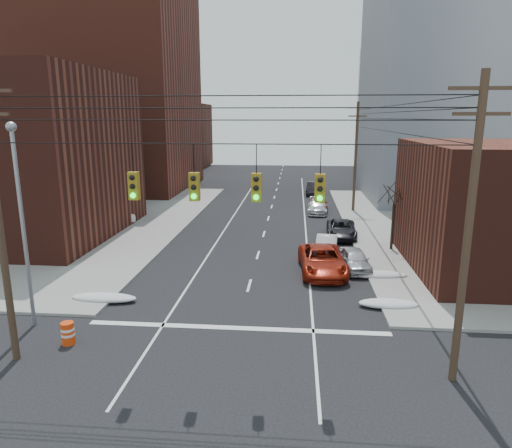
% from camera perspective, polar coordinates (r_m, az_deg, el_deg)
% --- Properties ---
extents(ground, '(160.00, 160.00, 0.00)m').
position_cam_1_polar(ground, '(16.09, -5.59, -23.02)').
color(ground, black).
rests_on(ground, ground).
extents(building_brick_tall, '(24.00, 20.00, 30.00)m').
position_cam_1_polar(building_brick_tall, '(66.52, -19.44, 17.24)').
color(building_brick_tall, maroon).
rests_on(building_brick_tall, ground).
extents(building_brick_far, '(22.00, 18.00, 12.00)m').
position_cam_1_polar(building_brick_far, '(91.38, -13.43, 10.66)').
color(building_brick_far, '#491D15').
rests_on(building_brick_far, ground).
extents(building_office, '(22.00, 20.00, 25.00)m').
position_cam_1_polar(building_office, '(60.04, 24.79, 14.91)').
color(building_office, gray).
rests_on(building_office, ground).
extents(building_glass, '(20.00, 18.00, 22.00)m').
position_cam_1_polar(building_glass, '(85.48, 20.12, 13.43)').
color(building_glass, gray).
rests_on(building_glass, ground).
extents(utility_pole_right, '(2.20, 0.28, 11.00)m').
position_cam_1_polar(utility_pole_right, '(17.22, 25.04, -0.49)').
color(utility_pole_right, '#473323').
rests_on(utility_pole_right, ground).
extents(utility_pole_far, '(2.20, 0.28, 11.00)m').
position_cam_1_polar(utility_pole_far, '(47.25, 12.35, 8.40)').
color(utility_pole_far, '#473323').
rests_on(utility_pole_far, ground).
extents(traffic_signals, '(17.00, 0.42, 2.02)m').
position_cam_1_polar(traffic_signals, '(16.07, -3.89, 4.85)').
color(traffic_signals, black).
rests_on(traffic_signals, ground).
extents(street_light, '(0.44, 0.44, 9.32)m').
position_cam_1_polar(street_light, '(22.63, -27.32, 1.66)').
color(street_light, gray).
rests_on(street_light, ground).
extents(bare_tree, '(2.09, 2.20, 4.93)m').
position_cam_1_polar(bare_tree, '(34.24, 16.73, 0.54)').
color(bare_tree, black).
rests_on(bare_tree, ground).
extents(snow_nw, '(3.50, 1.08, 0.42)m').
position_cam_1_polar(snow_nw, '(25.65, -18.46, -8.73)').
color(snow_nw, silver).
rests_on(snow_nw, ground).
extents(snow_ne, '(3.00, 1.08, 0.42)m').
position_cam_1_polar(snow_ne, '(24.57, 16.20, -9.55)').
color(snow_ne, silver).
rests_on(snow_ne, ground).
extents(snow_east_far, '(4.00, 1.08, 0.42)m').
position_cam_1_polar(snow_east_far, '(28.71, 14.52, -6.10)').
color(snow_east_far, silver).
rests_on(snow_east_far, ground).
extents(red_pickup, '(3.07, 6.02, 1.63)m').
position_cam_1_polar(red_pickup, '(28.77, 8.30, -4.50)').
color(red_pickup, maroon).
rests_on(red_pickup, ground).
extents(parked_car_a, '(2.03, 4.12, 1.35)m').
position_cam_1_polar(parked_car_a, '(29.72, 12.23, -4.36)').
color(parked_car_a, silver).
rests_on(parked_car_a, ground).
extents(parked_car_b, '(1.85, 4.23, 1.35)m').
position_cam_1_polar(parked_car_b, '(32.44, 8.79, -2.73)').
color(parked_car_b, silver).
rests_on(parked_car_b, ground).
extents(parked_car_c, '(2.54, 5.10, 1.39)m').
position_cam_1_polar(parked_car_c, '(37.42, 10.63, -0.63)').
color(parked_car_c, black).
rests_on(parked_car_c, ground).
extents(parked_car_d, '(2.13, 4.80, 1.37)m').
position_cam_1_polar(parked_car_d, '(46.58, 7.69, 2.18)').
color(parked_car_d, silver).
rests_on(parked_car_d, ground).
extents(parked_car_e, '(1.74, 4.25, 1.44)m').
position_cam_1_polar(parked_car_e, '(48.12, 7.85, 2.57)').
color(parked_car_e, maroon).
rests_on(parked_car_e, ground).
extents(parked_car_f, '(2.01, 4.78, 1.54)m').
position_cam_1_polar(parked_car_f, '(57.94, 7.20, 4.44)').
color(parked_car_f, black).
rests_on(parked_car_f, ground).
extents(lot_car_a, '(4.83, 3.09, 1.50)m').
position_cam_1_polar(lot_car_a, '(42.95, -17.89, 1.02)').
color(lot_car_a, silver).
rests_on(lot_car_a, sidewalk_nw).
extents(lot_car_b, '(6.15, 3.90, 1.58)m').
position_cam_1_polar(lot_car_b, '(43.29, -19.19, 1.07)').
color(lot_car_b, '#BBBBC0').
rests_on(lot_car_b, sidewalk_nw).
extents(lot_car_c, '(4.82, 2.08, 1.38)m').
position_cam_1_polar(lot_car_c, '(42.28, -26.41, -0.00)').
color(lot_car_c, black).
rests_on(lot_car_c, sidewalk_nw).
extents(lot_car_d, '(4.30, 3.13, 1.36)m').
position_cam_1_polar(lot_car_d, '(48.26, -22.82, 1.82)').
color(lot_car_d, '#AAA9AE').
rests_on(lot_car_d, sidewalk_nw).
extents(construction_barrel, '(0.60, 0.60, 0.98)m').
position_cam_1_polar(construction_barrel, '(21.58, -22.46, -12.47)').
color(construction_barrel, red).
rests_on(construction_barrel, ground).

